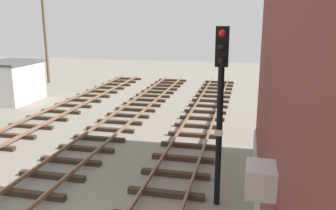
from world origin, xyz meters
name	(u,v)px	position (x,y,z in m)	size (l,w,h in m)	color
signal_mast	(220,97)	(2.56, 3.60, 3.34)	(0.36, 0.40, 5.31)	black
control_hut	(12,81)	(-12.27, 14.41, 1.39)	(3.00, 3.80, 2.76)	silver
utility_pole_far	(45,30)	(-13.91, 21.58, 4.56)	(1.80, 0.24, 8.73)	brown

